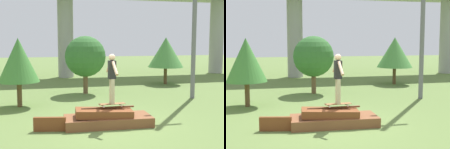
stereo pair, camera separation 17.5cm
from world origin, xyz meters
TOP-DOWN VIEW (x-y plane):
  - ground_plane at (0.00, 0.00)m, footprint 80.00×80.00m
  - scrap_pile at (-0.04, -0.02)m, footprint 2.75×1.23m
  - scrap_plank_loose at (-1.80, -0.20)m, footprint 0.95×0.30m
  - skateboard at (0.13, 0.01)m, footprint 0.85×0.26m
  - skater at (0.13, 0.01)m, footprint 0.23×1.12m
  - tree_behind_left at (0.26, 6.01)m, footprint 2.03×2.03m
  - tree_behind_right at (-2.81, 3.54)m, footprint 1.63×1.63m
  - tree_mid_back at (5.49, 8.11)m, footprint 2.12×2.12m

SIDE VIEW (x-z plane):
  - ground_plane at x=0.00m, z-range 0.00..0.00m
  - scrap_plank_loose at x=-1.80m, z-range 0.00..0.42m
  - scrap_pile at x=-0.04m, z-range -0.08..0.52m
  - skateboard at x=0.13m, z-range 0.63..0.72m
  - skater at x=0.13m, z-range 0.80..2.35m
  - tree_behind_left at x=0.26m, z-range 0.41..3.28m
  - tree_behind_right at x=-2.81m, z-range 0.49..3.25m
  - tree_mid_back at x=5.49m, z-range 0.51..3.34m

